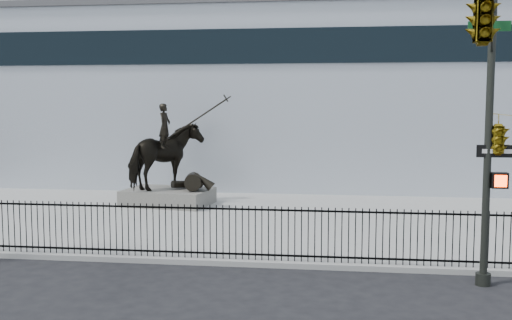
# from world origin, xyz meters

# --- Properties ---
(ground) EXTENTS (120.00, 120.00, 0.00)m
(ground) POSITION_xyz_m (0.00, 0.00, 0.00)
(ground) COLOR black
(ground) RESTS_ON ground
(plaza) EXTENTS (30.00, 12.00, 0.15)m
(plaza) POSITION_xyz_m (0.00, 7.00, 0.07)
(plaza) COLOR gray
(plaza) RESTS_ON ground
(building) EXTENTS (44.00, 14.00, 9.00)m
(building) POSITION_xyz_m (0.00, 20.00, 4.50)
(building) COLOR silver
(building) RESTS_ON ground
(picket_fence) EXTENTS (22.10, 0.10, 1.50)m
(picket_fence) POSITION_xyz_m (0.00, 1.25, 0.90)
(picket_fence) COLOR black
(picket_fence) RESTS_ON plaza
(statue_plinth) EXTENTS (3.79, 2.88, 0.65)m
(statue_plinth) POSITION_xyz_m (-3.56, 9.50, 0.48)
(statue_plinth) COLOR #514F4A
(statue_plinth) RESTS_ON plaza
(equestrian_statue) EXTENTS (4.41, 3.07, 3.77)m
(equestrian_statue) POSITION_xyz_m (-3.49, 9.49, 2.16)
(equestrian_statue) COLOR black
(equestrian_statue) RESTS_ON statue_plinth
(traffic_signal_right) EXTENTS (2.17, 6.86, 7.00)m
(traffic_signal_right) POSITION_xyz_m (6.47, -2.00, 4.85)
(traffic_signal_right) COLOR black
(traffic_signal_right) RESTS_ON ground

